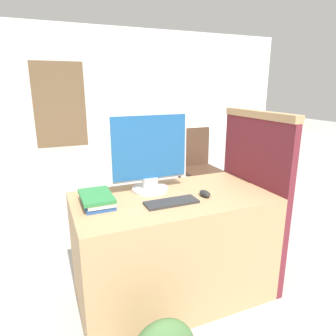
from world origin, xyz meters
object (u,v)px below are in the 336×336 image
object	(u,v)px
keyboard	(171,202)
mouse	(205,193)
book_stack	(98,200)
far_chair	(197,162)
monitor	(149,155)

from	to	relation	value
keyboard	mouse	world-z (taller)	mouse
mouse	book_stack	distance (m)	0.67
keyboard	far_chair	bearing A→B (deg)	56.93
book_stack	far_chair	bearing A→B (deg)	45.35
monitor	far_chair	distance (m)	1.85
mouse	far_chair	distance (m)	1.85
keyboard	mouse	xyz separation A→B (m)	(0.25, 0.03, 0.01)
keyboard	mouse	size ratio (longest dim) A/B	3.19
mouse	book_stack	world-z (taller)	book_stack
far_chair	book_stack	bearing A→B (deg)	-77.51
monitor	mouse	world-z (taller)	monitor
keyboard	far_chair	size ratio (longest dim) A/B	0.36
keyboard	monitor	bearing A→B (deg)	98.34
mouse	book_stack	bearing A→B (deg)	169.60
monitor	keyboard	size ratio (longest dim) A/B	1.63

